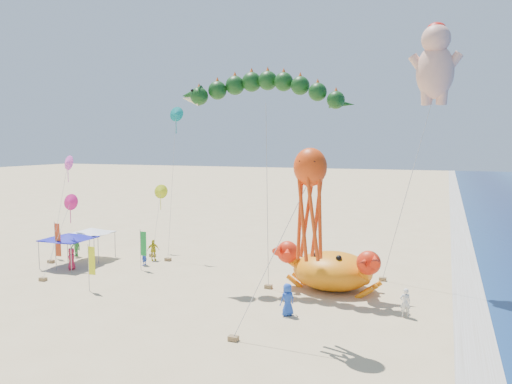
# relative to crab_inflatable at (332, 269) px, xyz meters

# --- Properties ---
(ground) EXTENTS (320.00, 320.00, 0.00)m
(ground) POSITION_rel_crab_inflatable_xyz_m (-3.39, -2.33, -1.41)
(ground) COLOR #D1B784
(ground) RESTS_ON ground
(foam_strip) EXTENTS (320.00, 320.00, 0.00)m
(foam_strip) POSITION_rel_crab_inflatable_xyz_m (8.61, -2.33, -1.40)
(foam_strip) COLOR silver
(foam_strip) RESTS_ON ground
(crab_inflatable) EXTENTS (7.31, 5.44, 3.20)m
(crab_inflatable) POSITION_rel_crab_inflatable_xyz_m (0.00, 0.00, 0.00)
(crab_inflatable) COLOR orange
(crab_inflatable) RESTS_ON ground
(dragon_kite) EXTENTS (11.69, 3.67, 14.43)m
(dragon_kite) POSITION_rel_crab_inflatable_xyz_m (-4.85, -0.33, 11.74)
(dragon_kite) COLOR #0F3711
(dragon_kite) RESTS_ON ground
(cherub_kite) EXTENTS (4.55, 2.20, 17.92)m
(cherub_kite) POSITION_rel_crab_inflatable_xyz_m (6.00, 3.65, 13.93)
(cherub_kite) COLOR #EDAA91
(cherub_kite) RESTS_ON ground
(octopus_kite) EXTENTS (4.56, 2.45, 9.68)m
(octopus_kite) POSITION_rel_crab_inflatable_xyz_m (0.72, -8.89, 5.92)
(octopus_kite) COLOR #EC400C
(octopus_kite) RESTS_ON ground
(canopy_blue) EXTENTS (3.76, 3.76, 2.71)m
(canopy_blue) POSITION_rel_crab_inflatable_xyz_m (-21.20, -1.16, 1.03)
(canopy_blue) COLOR gray
(canopy_blue) RESTS_ON ground
(canopy_white) EXTENTS (3.29, 3.29, 2.71)m
(canopy_white) POSITION_rel_crab_inflatable_xyz_m (-21.18, 1.54, 1.03)
(canopy_white) COLOR gray
(canopy_white) RESTS_ON ground
(feather_flags) EXTENTS (9.69, 6.80, 3.20)m
(feather_flags) POSITION_rel_crab_inflatable_xyz_m (-18.72, -2.06, 0.60)
(feather_flags) COLOR gray
(feather_flags) RESTS_ON ground
(beachgoers) EXTENTS (29.22, 9.91, 1.89)m
(beachgoers) POSITION_rel_crab_inflatable_xyz_m (-14.24, -0.67, -0.51)
(beachgoers) COLOR gold
(beachgoers) RESTS_ON ground
(small_kites) EXTENTS (9.90, 11.35, 13.08)m
(small_kites) POSITION_rel_crab_inflatable_xyz_m (-19.07, 2.73, 5.65)
(small_kites) COLOR #D0E419
(small_kites) RESTS_ON ground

